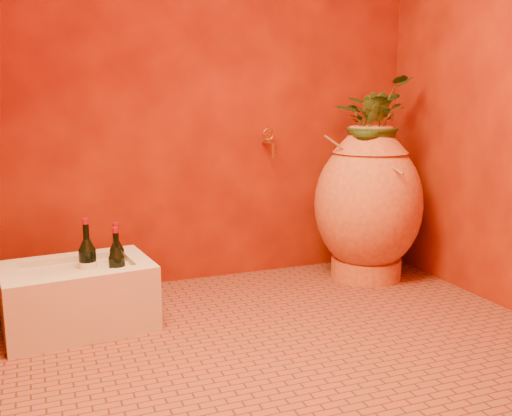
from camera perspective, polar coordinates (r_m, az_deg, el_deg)
name	(u,v)px	position (r m, az deg, el deg)	size (l,w,h in m)	color
floor	(282,338)	(2.68, 2.58, -12.90)	(2.50, 2.50, 0.00)	brown
wall_back	(214,68)	(3.39, -4.27, 13.77)	(2.50, 0.02, 2.50)	#5D0F05
amphora	(368,204)	(3.48, 11.15, 0.44)	(0.76, 0.76, 0.92)	orange
stone_basin	(78,297)	(2.87, -17.35, -8.50)	(0.72, 0.53, 0.31)	beige
wine_bottle_a	(117,271)	(2.75, -13.71, -6.13)	(0.08, 0.08, 0.32)	black
wine_bottle_b	(117,262)	(2.91, -13.69, -5.28)	(0.08, 0.08, 0.31)	black
wine_bottle_c	(88,264)	(2.85, -16.46, -5.44)	(0.09, 0.09, 0.35)	black
wall_tap	(269,142)	(3.42, 1.33, 6.64)	(0.07, 0.16, 0.17)	#9D6D24
plant_main	(372,120)	(3.46, 11.53, 8.59)	(0.46, 0.40, 0.51)	#26491A
plant_side	(371,126)	(3.35, 11.46, 7.99)	(0.21, 0.17, 0.39)	#26491A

